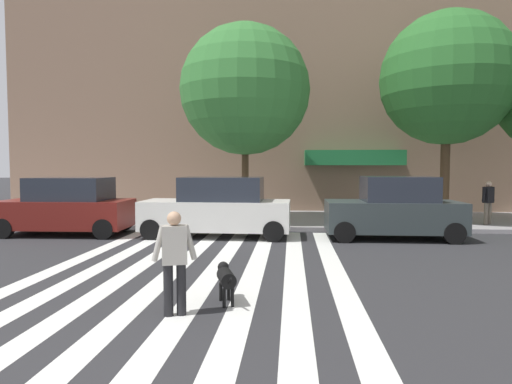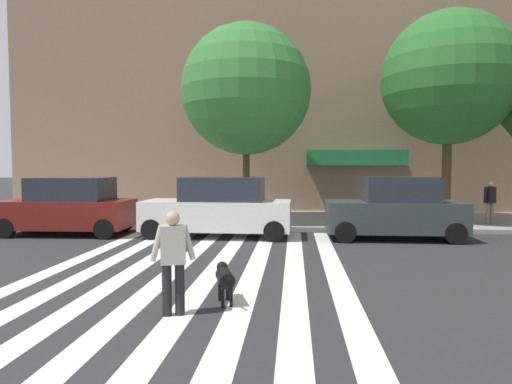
{
  "view_description": "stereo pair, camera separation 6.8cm",
  "coord_description": "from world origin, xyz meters",
  "px_view_note": "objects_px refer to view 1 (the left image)",
  "views": [
    {
      "loc": [
        1.56,
        -1.06,
        2.33
      ],
      "look_at": [
        0.7,
        9.47,
        1.72
      ],
      "focal_mm": 30.6,
      "sensor_mm": 36.0,
      "label": 1
    },
    {
      "loc": [
        1.63,
        -1.06,
        2.33
      ],
      "look_at": [
        0.7,
        9.47,
        1.72
      ],
      "focal_mm": 30.6,
      "sensor_mm": 36.0,
      "label": 2
    }
  ],
  "objects_px": {
    "parked_car_third_in_line": "(394,210)",
    "pedestrian_dog_walker": "(174,257)",
    "parked_car_near_curb": "(67,207)",
    "pedestrian_bystander": "(488,200)",
    "street_tree_middle": "(447,79)",
    "dog_on_leash": "(226,277)",
    "parked_car_behind_first": "(218,208)",
    "street_tree_nearest": "(245,90)"
  },
  "relations": [
    {
      "from": "parked_car_behind_first",
      "to": "dog_on_leash",
      "type": "height_order",
      "value": "parked_car_behind_first"
    },
    {
      "from": "street_tree_middle",
      "to": "pedestrian_dog_walker",
      "type": "bearing_deg",
      "value": -125.17
    },
    {
      "from": "parked_car_near_curb",
      "to": "street_tree_middle",
      "type": "bearing_deg",
      "value": 14.01
    },
    {
      "from": "pedestrian_dog_walker",
      "to": "pedestrian_bystander",
      "type": "height_order",
      "value": "pedestrian_bystander"
    },
    {
      "from": "dog_on_leash",
      "to": "pedestrian_bystander",
      "type": "distance_m",
      "value": 13.0
    },
    {
      "from": "parked_car_third_in_line",
      "to": "pedestrian_dog_walker",
      "type": "relative_size",
      "value": 2.58
    },
    {
      "from": "dog_on_leash",
      "to": "street_tree_middle",
      "type": "bearing_deg",
      "value": 55.62
    },
    {
      "from": "parked_car_third_in_line",
      "to": "pedestrian_dog_walker",
      "type": "height_order",
      "value": "parked_car_third_in_line"
    },
    {
      "from": "parked_car_near_curb",
      "to": "pedestrian_bystander",
      "type": "distance_m",
      "value": 15.32
    },
    {
      "from": "street_tree_nearest",
      "to": "dog_on_leash",
      "type": "bearing_deg",
      "value": -85.8
    },
    {
      "from": "parked_car_near_curb",
      "to": "street_tree_middle",
      "type": "height_order",
      "value": "street_tree_middle"
    },
    {
      "from": "dog_on_leash",
      "to": "parked_car_near_curb",
      "type": "bearing_deg",
      "value": 133.03
    },
    {
      "from": "parked_car_near_curb",
      "to": "pedestrian_bystander",
      "type": "bearing_deg",
      "value": 10.53
    },
    {
      "from": "parked_car_behind_first",
      "to": "parked_car_third_in_line",
      "type": "xyz_separation_m",
      "value": [
        5.73,
        0.0,
        0.0
      ]
    },
    {
      "from": "street_tree_middle",
      "to": "pedestrian_bystander",
      "type": "xyz_separation_m",
      "value": [
        1.41,
        -0.61,
        -4.66
      ]
    },
    {
      "from": "parked_car_near_curb",
      "to": "street_tree_nearest",
      "type": "xyz_separation_m",
      "value": [
        5.8,
        3.03,
        4.39
      ]
    },
    {
      "from": "parked_car_behind_first",
      "to": "pedestrian_dog_walker",
      "type": "bearing_deg",
      "value": -85.34
    },
    {
      "from": "parked_car_near_curb",
      "to": "parked_car_behind_first",
      "type": "relative_size",
      "value": 0.88
    },
    {
      "from": "street_tree_middle",
      "to": "dog_on_leash",
      "type": "relative_size",
      "value": 8.67
    },
    {
      "from": "pedestrian_dog_walker",
      "to": "dog_on_leash",
      "type": "height_order",
      "value": "pedestrian_dog_walker"
    },
    {
      "from": "parked_car_behind_first",
      "to": "dog_on_leash",
      "type": "xyz_separation_m",
      "value": [
        1.33,
        -6.99,
        -0.51
      ]
    },
    {
      "from": "parked_car_third_in_line",
      "to": "street_tree_middle",
      "type": "distance_m",
      "value": 6.47
    },
    {
      "from": "parked_car_third_in_line",
      "to": "dog_on_leash",
      "type": "relative_size",
      "value": 4.5
    },
    {
      "from": "parked_car_third_in_line",
      "to": "dog_on_leash",
      "type": "distance_m",
      "value": 8.28
    },
    {
      "from": "parked_car_behind_first",
      "to": "pedestrian_bystander",
      "type": "xyz_separation_m",
      "value": [
        9.85,
        2.8,
        0.12
      ]
    },
    {
      "from": "pedestrian_dog_walker",
      "to": "pedestrian_bystander",
      "type": "relative_size",
      "value": 1.0
    },
    {
      "from": "parked_car_near_curb",
      "to": "street_tree_nearest",
      "type": "height_order",
      "value": "street_tree_nearest"
    },
    {
      "from": "parked_car_third_in_line",
      "to": "street_tree_nearest",
      "type": "xyz_separation_m",
      "value": [
        -5.14,
        3.03,
        4.39
      ]
    },
    {
      "from": "pedestrian_dog_walker",
      "to": "dog_on_leash",
      "type": "distance_m",
      "value": 1.1
    },
    {
      "from": "parked_car_behind_first",
      "to": "pedestrian_dog_walker",
      "type": "height_order",
      "value": "parked_car_behind_first"
    },
    {
      "from": "parked_car_behind_first",
      "to": "street_tree_middle",
      "type": "bearing_deg",
      "value": 21.98
    },
    {
      "from": "street_tree_middle",
      "to": "pedestrian_dog_walker",
      "type": "distance_m",
      "value": 14.4
    },
    {
      "from": "street_tree_middle",
      "to": "pedestrian_dog_walker",
      "type": "xyz_separation_m",
      "value": [
        -7.82,
        -11.1,
        -4.81
      ]
    },
    {
      "from": "street_tree_middle",
      "to": "dog_on_leash",
      "type": "distance_m",
      "value": 13.67
    },
    {
      "from": "parked_car_behind_first",
      "to": "street_tree_middle",
      "type": "height_order",
      "value": "street_tree_middle"
    },
    {
      "from": "pedestrian_dog_walker",
      "to": "pedestrian_bystander",
      "type": "xyz_separation_m",
      "value": [
        9.23,
        10.49,
        0.15
      ]
    },
    {
      "from": "parked_car_behind_first",
      "to": "parked_car_third_in_line",
      "type": "relative_size",
      "value": 1.16
    },
    {
      "from": "parked_car_third_in_line",
      "to": "street_tree_middle",
      "type": "bearing_deg",
      "value": 51.49
    },
    {
      "from": "parked_car_third_in_line",
      "to": "pedestrian_bystander",
      "type": "relative_size",
      "value": 2.58
    },
    {
      "from": "parked_car_behind_first",
      "to": "parked_car_third_in_line",
      "type": "bearing_deg",
      "value": 0.01
    },
    {
      "from": "street_tree_nearest",
      "to": "pedestrian_bystander",
      "type": "xyz_separation_m",
      "value": [
        9.26,
        -0.24,
        -4.27
      ]
    },
    {
      "from": "pedestrian_dog_walker",
      "to": "parked_car_third_in_line",
      "type": "bearing_deg",
      "value": 56.4
    }
  ]
}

